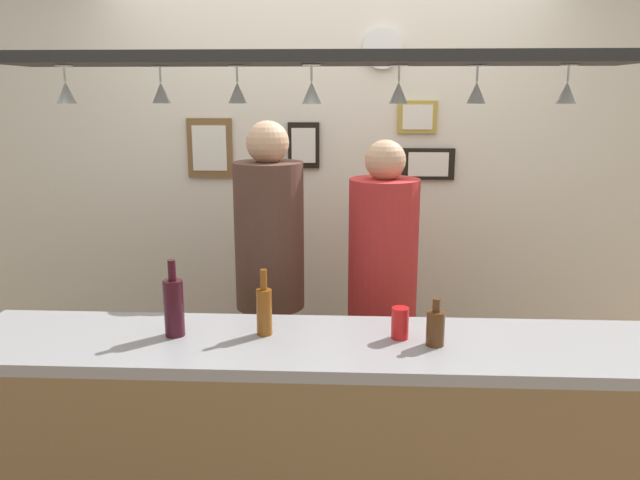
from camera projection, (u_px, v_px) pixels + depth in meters
back_wall at (329, 193)px, 3.71m from camera, size 4.40×0.06×2.60m
bar_counter at (312, 435)px, 2.30m from camera, size 2.70×0.55×0.97m
overhead_glass_rack at (314, 58)px, 2.19m from camera, size 2.20×0.36×0.04m
hanging_wineglass_far_left at (66, 91)px, 2.22m from camera, size 0.07×0.07×0.13m
hanging_wineglass_left at (161, 91)px, 2.31m from camera, size 0.07×0.07×0.13m
hanging_wineglass_center_left at (237, 91)px, 2.28m from camera, size 0.07×0.07×0.13m
hanging_wineglass_center at (312, 91)px, 2.17m from camera, size 0.07×0.07×0.13m
hanging_wineglass_center_right at (399, 91)px, 2.23m from camera, size 0.07×0.07×0.13m
hanging_wineglass_right at (476, 91)px, 2.24m from camera, size 0.07×0.07×0.13m
hanging_wineglass_far_right at (567, 91)px, 2.19m from camera, size 0.07×0.07×0.13m
person_left_brown_shirt at (270, 262)px, 3.12m from camera, size 0.34×0.34×1.75m
person_right_red_shirt at (383, 275)px, 3.11m from camera, size 0.34×0.34×1.66m
bottle_beer_amber_tall at (264, 310)px, 2.41m from camera, size 0.06×0.06×0.26m
bottle_wine_dark_red at (174, 306)px, 2.40m from camera, size 0.08×0.08×0.30m
bottle_beer_brown_stubby at (435, 327)px, 2.32m from camera, size 0.07×0.07×0.18m
drink_can at (400, 323)px, 2.38m from camera, size 0.07×0.07×0.12m
picture_frame_crest at (304, 145)px, 3.61m from camera, size 0.18×0.02×0.26m
picture_frame_caricature at (210, 148)px, 3.64m from camera, size 0.26×0.02×0.34m
picture_frame_upper_small at (417, 117)px, 3.54m from camera, size 0.22×0.02×0.18m
picture_frame_lower_pair at (428, 164)px, 3.60m from camera, size 0.30×0.02×0.18m
wall_clock at (382, 49)px, 3.46m from camera, size 0.22×0.03×0.22m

